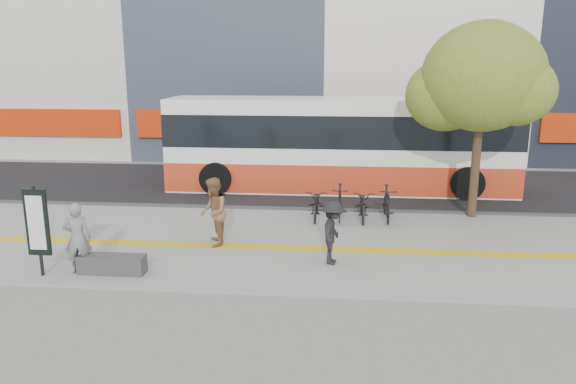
# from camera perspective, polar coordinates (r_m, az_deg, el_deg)

# --- Properties ---
(ground) EXTENTS (120.00, 120.00, 0.00)m
(ground) POSITION_cam_1_polar(r_m,az_deg,el_deg) (14.20, -6.26, -7.33)
(ground) COLOR slate
(ground) RESTS_ON ground
(sidewalk) EXTENTS (40.00, 7.00, 0.08)m
(sidewalk) POSITION_cam_1_polar(r_m,az_deg,el_deg) (15.57, -5.17, -5.25)
(sidewalk) COLOR slate
(sidewalk) RESTS_ON ground
(tactile_strip) EXTENTS (40.00, 0.45, 0.01)m
(tactile_strip) POSITION_cam_1_polar(r_m,az_deg,el_deg) (15.09, -5.51, -5.70)
(tactile_strip) COLOR gold
(tactile_strip) RESTS_ON sidewalk
(street) EXTENTS (40.00, 8.00, 0.06)m
(street) POSITION_cam_1_polar(r_m,az_deg,el_deg) (22.72, -1.76, 0.76)
(street) COLOR black
(street) RESTS_ON ground
(curb) EXTENTS (40.00, 0.25, 0.14)m
(curb) POSITION_cam_1_polar(r_m,az_deg,el_deg) (18.87, -3.26, -1.78)
(curb) COLOR #343537
(curb) RESTS_ON ground
(bench) EXTENTS (1.60, 0.45, 0.45)m
(bench) POSITION_cam_1_polar(r_m,az_deg,el_deg) (13.78, -18.04, -7.24)
(bench) COLOR #343537
(bench) RESTS_ON sidewalk
(signboard) EXTENTS (0.55, 0.10, 2.20)m
(signboard) POSITION_cam_1_polar(r_m,az_deg,el_deg) (13.92, -24.92, -3.05)
(signboard) COLOR black
(signboard) RESTS_ON sidewalk
(street_tree) EXTENTS (4.40, 3.80, 6.31)m
(street_tree) POSITION_cam_1_polar(r_m,az_deg,el_deg) (18.37, 19.65, 11.11)
(street_tree) COLOR #312216
(street_tree) RESTS_ON sidewalk
(bus) EXTENTS (13.57, 3.22, 3.61)m
(bus) POSITION_cam_1_polar(r_m,az_deg,el_deg) (21.74, 5.44, 4.77)
(bus) COLOR white
(bus) RESTS_ON street
(bicycle_row) EXTENTS (2.85, 1.90, 1.11)m
(bicycle_row) POSITION_cam_1_polar(r_m,az_deg,el_deg) (17.56, 6.60, -1.20)
(bicycle_row) COLOR black
(bicycle_row) RESTS_ON sidewalk
(seated_woman) EXTENTS (0.71, 0.55, 1.73)m
(seated_woman) POSITION_cam_1_polar(r_m,az_deg,el_deg) (13.90, -21.30, -4.53)
(seated_woman) COLOR black
(seated_woman) RESTS_ON sidewalk
(pedestrian_tan) EXTENTS (0.90, 1.06, 1.91)m
(pedestrian_tan) POSITION_cam_1_polar(r_m,az_deg,el_deg) (14.99, -7.87, -2.10)
(pedestrian_tan) COLOR olive
(pedestrian_tan) RESTS_ON sidewalk
(pedestrian_dark) EXTENTS (0.74, 1.11, 1.61)m
(pedestrian_dark) POSITION_cam_1_polar(r_m,az_deg,el_deg) (13.60, 4.74, -4.30)
(pedestrian_dark) COLOR black
(pedestrian_dark) RESTS_ON sidewalk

